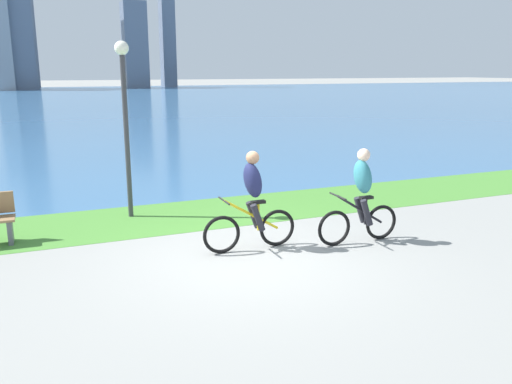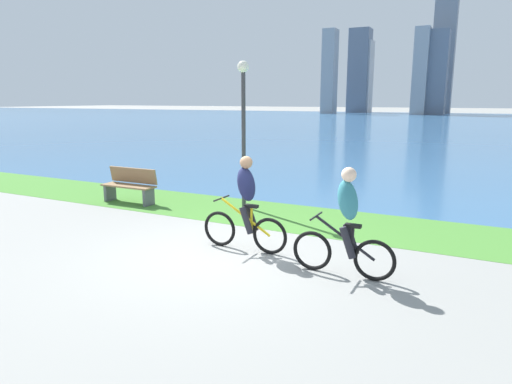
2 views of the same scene
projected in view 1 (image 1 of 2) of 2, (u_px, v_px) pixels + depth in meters
ground_plane at (250, 259)px, 8.42m from camera, size 300.00×300.00×0.00m
grass_strip_bayside at (199, 214)px, 11.04m from camera, size 120.00×2.36×0.01m
bay_water_surface at (70, 100)px, 51.21m from camera, size 300.00×86.92×0.00m
cyclist_lead at (252, 201)px, 8.69m from camera, size 1.65×0.52×1.69m
cyclist_trailing at (361, 196)px, 9.06m from camera, size 1.60×0.52×1.67m
lamppost_tall at (125, 103)px, 10.33m from camera, size 0.28×0.28×3.52m
city_skyline_far_shore at (11, 30)px, 79.09m from camera, size 43.78×12.21×25.54m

